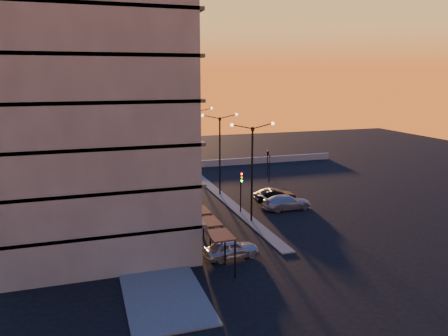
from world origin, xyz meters
TOP-DOWN VIEW (x-y plane):
  - ground at (0.00, 0.00)m, footprint 120.00×120.00m
  - sidewalk_west at (-10.50, 4.00)m, footprint 5.00×40.00m
  - median at (0.00, 10.00)m, footprint 1.20×36.00m
  - parapet at (2.00, 26.00)m, footprint 44.00×0.50m
  - building at (-14.00, 0.03)m, footprint 14.35×17.08m
  - streetlamp_near at (0.00, 0.00)m, footprint 4.32×0.32m
  - streetlamp_mid at (0.00, 10.00)m, footprint 4.32×0.32m
  - streetlamp_far at (0.00, 20.00)m, footprint 4.32×0.32m
  - traffic_light_main at (0.00, 2.87)m, footprint 0.28×0.44m
  - signal_east_a at (8.00, 14.00)m, footprint 0.13×0.16m
  - signal_east_b at (9.50, 18.00)m, footprint 0.42×1.99m
  - car_hatchback at (-4.54, -7.29)m, footprint 4.49×2.15m
  - car_sedan at (4.89, 5.35)m, footprint 4.60×1.79m
  - car_wagon at (5.03, 2.65)m, footprint 5.20×2.12m

SIDE VIEW (x-z plane):
  - ground at x=0.00m, z-range 0.00..0.00m
  - sidewalk_west at x=-10.50m, z-range 0.00..0.12m
  - median at x=0.00m, z-range 0.00..0.12m
  - parapet at x=2.00m, z-range 0.00..1.00m
  - car_hatchback at x=-4.54m, z-range 0.00..1.48m
  - car_sedan at x=4.89m, z-range 0.00..1.50m
  - car_wagon at x=5.03m, z-range 0.00..1.51m
  - signal_east_a at x=8.00m, z-range 0.13..3.73m
  - traffic_light_main at x=0.00m, z-range 0.76..5.01m
  - signal_east_b at x=9.50m, z-range 1.30..4.90m
  - streetlamp_near at x=0.00m, z-range 0.84..10.35m
  - streetlamp_mid at x=0.00m, z-range 0.84..10.35m
  - streetlamp_far at x=0.00m, z-range 0.84..10.35m
  - building at x=-14.00m, z-range -0.59..24.41m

